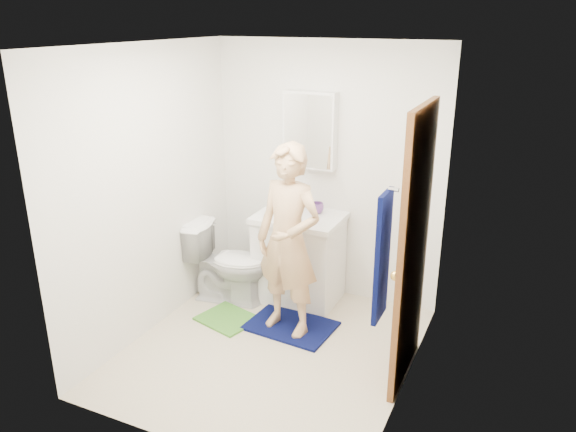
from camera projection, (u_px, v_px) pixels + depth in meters
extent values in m
cube|color=beige|center=(271.00, 350.00, 4.61)|extent=(2.20, 2.40, 0.02)
cube|color=white|center=(267.00, 43.00, 3.79)|extent=(2.20, 2.40, 0.02)
cube|color=white|center=(327.00, 173.00, 5.23)|extent=(2.20, 0.02, 2.40)
cube|color=white|center=(173.00, 276.00, 3.17)|extent=(2.20, 0.02, 2.40)
cube|color=white|center=(149.00, 193.00, 4.64)|extent=(0.02, 2.40, 2.40)
cube|color=white|center=(417.00, 234.00, 3.76)|extent=(0.02, 2.40, 2.40)
cube|color=white|center=(299.00, 260.00, 5.31)|extent=(0.75, 0.55, 0.80)
cube|color=white|center=(299.00, 218.00, 5.17)|extent=(0.79, 0.59, 0.05)
cylinder|color=white|center=(299.00, 216.00, 5.16)|extent=(0.40, 0.40, 0.03)
cylinder|color=silver|center=(307.00, 203.00, 5.29)|extent=(0.03, 0.03, 0.12)
cube|color=white|center=(310.00, 130.00, 5.10)|extent=(0.50, 0.12, 0.70)
cube|color=white|center=(307.00, 131.00, 5.04)|extent=(0.46, 0.01, 0.66)
cube|color=brown|center=(413.00, 249.00, 3.97)|extent=(0.05, 0.80, 2.05)
sphere|color=gold|center=(395.00, 276.00, 3.73)|extent=(0.07, 0.07, 0.07)
cube|color=#060C3F|center=(382.00, 257.00, 3.29)|extent=(0.03, 0.24, 0.80)
cylinder|color=silver|center=(394.00, 189.00, 3.13)|extent=(0.06, 0.02, 0.02)
imported|color=white|center=(228.00, 263.00, 5.29)|extent=(0.80, 0.53, 0.77)
cube|color=#060C3F|center=(291.00, 326.00, 4.93)|extent=(0.77, 0.58, 0.02)
cube|color=#4D9732|center=(228.00, 319.00, 5.05)|extent=(0.58, 0.52, 0.02)
imported|color=#C55C64|center=(281.00, 206.00, 5.13)|extent=(0.09, 0.09, 0.17)
imported|color=#6E408D|center=(317.00, 208.00, 5.19)|extent=(0.14, 0.14, 0.10)
imported|color=tan|center=(288.00, 241.00, 4.60)|extent=(0.66, 0.49, 1.63)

